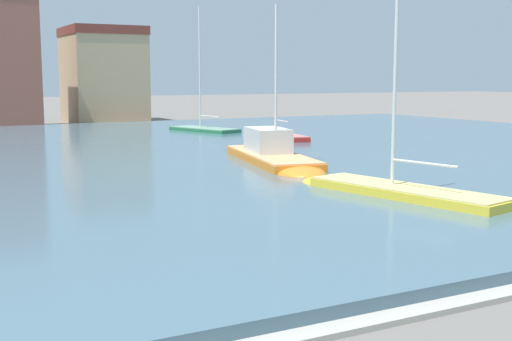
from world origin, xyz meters
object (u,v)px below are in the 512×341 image
sailboat_orange (275,158)px  sailboat_red (275,138)px  sailboat_yellow (387,193)px  sailboat_green (199,131)px

sailboat_orange → sailboat_red: size_ratio=1.43×
sailboat_orange → sailboat_red: bearing=60.2°
sailboat_yellow → sailboat_green: bearing=79.8°
sailboat_yellow → sailboat_red: size_ratio=1.30×
sailboat_orange → sailboat_green: 19.34m
sailboat_orange → sailboat_red: sailboat_orange is taller
sailboat_red → sailboat_yellow: bearing=-109.4°
sailboat_orange → sailboat_yellow: sailboat_yellow is taller
sailboat_yellow → sailboat_red: sailboat_yellow is taller
sailboat_red → sailboat_green: 7.98m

